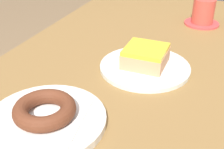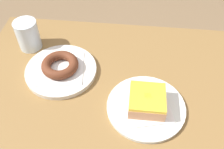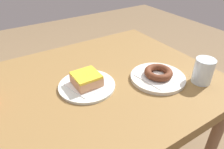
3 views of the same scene
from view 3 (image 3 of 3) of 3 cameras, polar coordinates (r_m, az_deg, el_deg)
name	(u,v)px [view 3 (image 3 of 3)]	position (r m, az deg, el deg)	size (l,w,h in m)	color
table	(71,104)	(0.90, -11.05, -7.92)	(1.28, 0.82, 0.71)	olive
plate_glazed_square	(87,86)	(0.86, -6.88, -3.02)	(0.23, 0.23, 0.01)	silver
napkin_glazed_square	(87,84)	(0.86, -6.91, -2.64)	(0.14, 0.14, 0.00)	white
donut_glazed_square	(86,79)	(0.84, -7.02, -1.25)	(0.10, 0.10, 0.05)	tan
plate_chocolate_ring	(158,78)	(0.92, 12.40, -0.82)	(0.24, 0.24, 0.02)	silver
napkin_chocolate_ring	(158,76)	(0.92, 12.47, -0.33)	(0.15, 0.15, 0.00)	white
donut_chocolate_ring	(158,72)	(0.91, 12.59, 0.56)	(0.12, 0.12, 0.03)	brown
water_glass	(203,71)	(0.94, 23.74, 0.90)	(0.08, 0.08, 0.11)	silver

